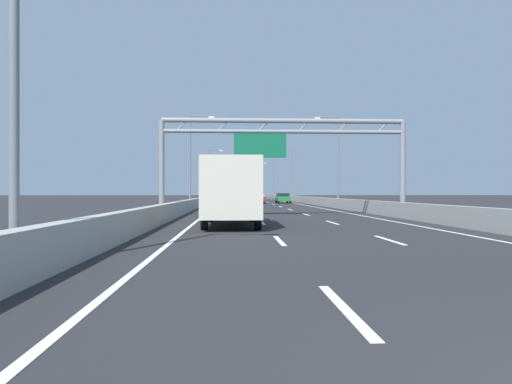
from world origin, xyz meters
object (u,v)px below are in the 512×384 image
streetlamp_left_far (210,171)px  streetlamp_left_distant (217,178)px  yellow_car (246,195)px  streetlamp_left_near (26,2)px  streetlamp_left_mid (192,155)px  orange_car (232,197)px  silver_car (260,195)px  box_truck (231,190)px  streetlamp_right_far (290,172)px  red_car (257,198)px  streetlamp_right_mid (336,155)px  streetlamp_right_distant (273,178)px  white_car (228,199)px  black_car (232,195)px  green_car (283,198)px  sign_gantry (281,142)px

streetlamp_left_far → streetlamp_left_distant: 39.70m
yellow_car → streetlamp_left_near: bearing=-94.1°
streetlamp_left_mid → orange_car: (3.94, 40.46, -4.69)m
silver_car → streetlamp_left_near: bearing=-95.7°
orange_car → box_truck: bearing=-89.9°
streetlamp_left_near → streetlamp_left_far: size_ratio=1.00×
streetlamp_left_mid → streetlamp_right_far: 42.42m
silver_car → red_car: (-3.54, -54.66, -0.02)m
streetlamp_right_mid → streetlamp_left_distant: same height
silver_car → orange_car: bearing=-103.4°
streetlamp_right_distant → silver_car: size_ratio=2.30×
streetlamp_right_mid → white_car: streetlamp_right_mid is taller
streetlamp_left_near → streetlamp_right_distant: (14.93, 119.11, 0.00)m
yellow_car → black_car: size_ratio=1.00×
streetlamp_right_mid → orange_car: size_ratio=2.08×
orange_car → yellow_car: bearing=81.5°
black_car → yellow_car: bearing=-56.8°
streetlamp_left_near → orange_car: streetlamp_left_near is taller
streetlamp_right_far → green_car: (-3.69, -21.83, -4.67)m
orange_car → red_car: red_car is taller
sign_gantry → red_car: bearing=89.6°
red_car → white_car: size_ratio=1.04×
streetlamp_left_far → white_car: size_ratio=2.12×
streetlamp_right_far → white_car: bearing=-107.5°
streetlamp_left_mid → orange_car: size_ratio=2.08×
sign_gantry → white_car: (-3.63, 22.42, -4.09)m
green_car → yellow_car: bearing=94.9°
streetlamp_left_near → white_car: 43.95m
orange_car → white_car: white_car is taller
streetlamp_left_mid → white_car: size_ratio=2.12×
black_car → red_car: 52.92m
yellow_car → orange_car: 23.12m
yellow_car → white_car: 59.59m
streetlamp_left_distant → black_car: (4.06, -11.03, -4.67)m
silver_car → green_car: size_ratio=0.89×
yellow_car → red_car: 47.75m
streetlamp_right_distant → streetlamp_right_mid: bearing=-90.0°
streetlamp_right_mid → streetlamp_right_distant: size_ratio=1.00×
silver_car → box_truck: size_ratio=0.53×
sign_gantry → red_car: size_ratio=3.44×
sign_gantry → white_car: bearing=99.2°
streetlamp_left_mid → white_car: (3.64, 3.85, -4.65)m
red_car → silver_car: bearing=86.3°
yellow_car → orange_car: yellow_car is taller
box_truck → red_car: bearing=85.5°
streetlamp_right_far → green_car: bearing=-99.6°
streetlamp_right_far → streetlamp_left_distant: (-14.93, 39.70, 0.00)m
streetlamp_right_mid → streetlamp_right_distant: same height
silver_car → orange_car: 30.60m
streetlamp_right_mid → orange_car: streetlamp_right_mid is taller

